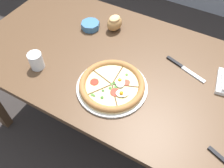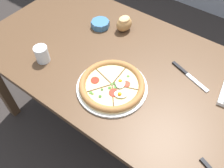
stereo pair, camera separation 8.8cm
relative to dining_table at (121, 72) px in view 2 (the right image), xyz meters
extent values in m
plane|color=#2D2826|center=(0.00, 0.00, -0.65)|extent=(12.00, 12.00, 0.00)
cube|color=#513823|center=(0.00, 0.00, 0.07)|extent=(1.59, 0.87, 0.03)
cube|color=#513823|center=(-0.75, 0.38, -0.29)|extent=(0.06, 0.06, 0.70)
cylinder|color=white|center=(0.07, -0.17, 0.09)|extent=(0.34, 0.34, 0.01)
cylinder|color=#E5C684|center=(0.07, -0.17, 0.10)|extent=(0.31, 0.31, 0.01)
cylinder|color=#E0CC84|center=(0.07, -0.17, 0.11)|extent=(0.26, 0.26, 0.00)
torus|color=#A36B38|center=(0.07, -0.17, 0.11)|extent=(0.31, 0.31, 0.03)
cube|color=#472D19|center=(0.07, -0.11, 0.11)|extent=(0.01, 0.13, 0.00)
cube|color=#472D19|center=(0.01, -0.16, 0.11)|extent=(0.13, 0.04, 0.00)
cube|color=#472D19|center=(0.03, -0.23, 0.11)|extent=(0.07, 0.11, 0.00)
cube|color=#472D19|center=(0.11, -0.23, 0.11)|extent=(0.09, 0.10, 0.00)
cube|color=#472D19|center=(0.13, -0.15, 0.11)|extent=(0.12, 0.05, 0.00)
cylinder|color=red|center=(0.11, -0.21, 0.12)|extent=(0.05, 0.05, 0.00)
cylinder|color=red|center=(-0.01, -0.20, 0.12)|extent=(0.04, 0.04, 0.00)
cylinder|color=red|center=(0.12, -0.13, 0.12)|extent=(0.04, 0.04, 0.00)
ellipsoid|color=white|center=(0.10, -0.15, 0.12)|extent=(0.07, 0.08, 0.01)
sphere|color=#F4AD1E|center=(0.09, -0.14, 0.13)|extent=(0.02, 0.02, 0.02)
ellipsoid|color=white|center=(0.14, -0.20, 0.12)|extent=(0.08, 0.07, 0.01)
sphere|color=orange|center=(0.14, -0.21, 0.13)|extent=(0.02, 0.02, 0.02)
cylinder|color=#477A2D|center=(0.03, -0.27, 0.12)|extent=(0.01, 0.01, 0.00)
cylinder|color=#386B23|center=(0.08, -0.16, 0.12)|extent=(0.02, 0.02, 0.00)
cylinder|color=#477A2D|center=(0.02, -0.27, 0.12)|extent=(0.01, 0.01, 0.00)
cylinder|color=#477A2D|center=(0.07, -0.17, 0.12)|extent=(0.01, 0.01, 0.00)
cylinder|color=#477A2D|center=(0.09, -0.18, 0.12)|extent=(0.02, 0.02, 0.00)
cylinder|color=#2D5B1E|center=(0.05, -0.23, 0.12)|extent=(0.01, 0.01, 0.00)
cylinder|color=#386B23|center=(0.07, -0.20, 0.12)|extent=(0.02, 0.02, 0.00)
cylinder|color=#477A2D|center=(0.10, -0.09, 0.12)|extent=(0.01, 0.01, 0.00)
cylinder|color=#2D5B1E|center=(0.07, -0.26, 0.12)|extent=(0.01, 0.01, 0.00)
cylinder|color=teal|center=(-0.26, 0.16, 0.11)|extent=(0.10, 0.10, 0.04)
cylinder|color=#AD1423|center=(-0.26, 0.16, 0.11)|extent=(0.08, 0.08, 0.02)
cylinder|color=teal|center=(-0.21, 0.16, 0.11)|extent=(0.01, 0.01, 0.04)
cylinder|color=teal|center=(-0.23, 0.20, 0.11)|extent=(0.01, 0.01, 0.04)
cylinder|color=teal|center=(-0.26, 0.21, 0.11)|extent=(0.01, 0.01, 0.04)
cylinder|color=teal|center=(-0.30, 0.20, 0.11)|extent=(0.01, 0.01, 0.04)
cylinder|color=teal|center=(-0.32, 0.16, 0.11)|extent=(0.01, 0.01, 0.04)
cylinder|color=teal|center=(-0.30, 0.12, 0.11)|extent=(0.01, 0.01, 0.04)
cylinder|color=teal|center=(-0.26, 0.11, 0.11)|extent=(0.01, 0.01, 0.04)
cylinder|color=teal|center=(-0.23, 0.12, 0.11)|extent=(0.01, 0.01, 0.04)
ellipsoid|color=#B27F47|center=(-0.13, 0.22, 0.13)|extent=(0.10, 0.12, 0.09)
ellipsoid|color=#EAB775|center=(-0.13, 0.22, 0.17)|extent=(0.07, 0.08, 0.03)
cube|color=black|center=(0.60, -0.27, 0.09)|extent=(0.09, 0.05, 0.01)
cube|color=silver|center=(0.39, 0.10, 0.09)|extent=(0.14, 0.06, 0.01)
cube|color=black|center=(0.27, 0.13, 0.09)|extent=(0.10, 0.05, 0.01)
cylinder|color=white|center=(-0.33, -0.24, 0.13)|extent=(0.07, 0.07, 0.09)
cylinder|color=silver|center=(-0.33, -0.24, 0.11)|extent=(0.06, 0.06, 0.05)
camera|label=1|loc=(0.41, -0.78, 0.99)|focal=38.00mm
camera|label=2|loc=(0.48, -0.73, 0.99)|focal=38.00mm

